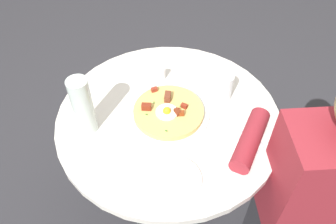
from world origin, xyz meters
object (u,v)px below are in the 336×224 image
object	(u,v)px
salt_shaker	(162,73)
pizza_plate	(167,114)
knife	(238,138)
water_glass	(224,86)
breakfast_pizza	(167,111)
person_seated	(310,204)
water_bottle	(83,106)
dining_table	(169,143)
bread_plate	(174,179)
fork	(244,132)

from	to	relation	value
salt_shaker	pizza_plate	bearing A→B (deg)	-87.95
knife	water_glass	distance (m)	0.22
pizza_plate	breakfast_pizza	distance (m)	0.02
person_seated	breakfast_pizza	xyz separation A→B (m)	(-0.52, 0.29, 0.23)
person_seated	knife	size ratio (longest dim) A/B	6.31
person_seated	salt_shaker	distance (m)	0.77
water_bottle	person_seated	bearing A→B (deg)	-17.36
salt_shaker	knife	bearing A→B (deg)	-53.71
pizza_plate	person_seated	bearing A→B (deg)	-29.68
dining_table	bread_plate	world-z (taller)	bread_plate
fork	bread_plate	bearing A→B (deg)	82.93
water_bottle	salt_shaker	distance (m)	0.39
dining_table	fork	world-z (taller)	fork
salt_shaker	bread_plate	bearing A→B (deg)	-88.91
dining_table	water_glass	world-z (taller)	water_glass
knife	water_glass	size ratio (longest dim) A/B	1.64
bread_plate	water_glass	world-z (taller)	water_glass
dining_table	salt_shaker	bearing A→B (deg)	93.15
knife	water_bottle	distance (m)	0.56
knife	pizza_plate	bearing A→B (deg)	21.37
dining_table	bread_plate	xyz separation A→B (m)	(-0.00, -0.28, 0.17)
person_seated	water_bottle	size ratio (longest dim) A/B	4.86
salt_shaker	water_bottle	bearing A→B (deg)	-138.73
person_seated	knife	bearing A→B (deg)	149.10
dining_table	fork	xyz separation A→B (m)	(0.27, -0.11, 0.18)
dining_table	fork	size ratio (longest dim) A/B	4.71
dining_table	water_bottle	xyz separation A→B (m)	(-0.30, -0.04, 0.29)
pizza_plate	dining_table	bearing A→B (deg)	-27.50
breakfast_pizza	fork	xyz separation A→B (m)	(0.27, -0.11, -0.02)
salt_shaker	water_glass	bearing A→B (deg)	-28.22
pizza_plate	water_bottle	size ratio (longest dim) A/B	1.31
person_seated	water_bottle	bearing A→B (deg)	162.64
fork	person_seated	bearing A→B (deg)	-167.56
bread_plate	knife	world-z (taller)	bread_plate
dining_table	pizza_plate	size ratio (longest dim) A/B	2.77
person_seated	breakfast_pizza	size ratio (longest dim) A/B	4.31
pizza_plate	breakfast_pizza	world-z (taller)	breakfast_pizza
pizza_plate	breakfast_pizza	size ratio (longest dim) A/B	1.16
water_bottle	salt_shaker	world-z (taller)	water_bottle
dining_table	knife	bearing A→B (deg)	-28.29
person_seated	water_bottle	world-z (taller)	person_seated
pizza_plate	water_bottle	distance (m)	0.32
person_seated	bread_plate	bearing A→B (deg)	178.74
dining_table	knife	size ratio (longest dim) A/B	4.71
breakfast_pizza	bread_plate	world-z (taller)	breakfast_pizza
person_seated	pizza_plate	distance (m)	0.63
breakfast_pizza	knife	bearing A→B (deg)	-28.28
breakfast_pizza	salt_shaker	world-z (taller)	breakfast_pizza
breakfast_pizza	salt_shaker	xyz separation A→B (m)	(-0.01, 0.21, 0.00)
person_seated	salt_shaker	size ratio (longest dim) A/B	20.94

